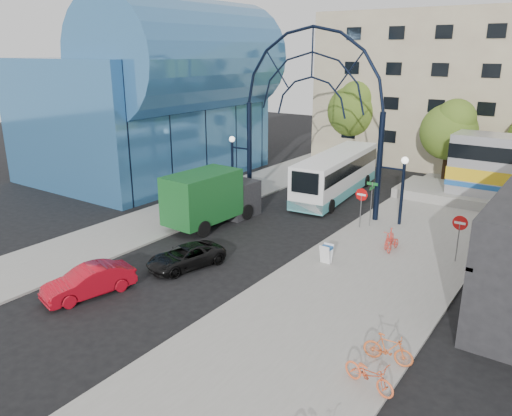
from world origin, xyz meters
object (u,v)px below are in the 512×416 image
Objects in this scene: tree_north_b at (355,108)px; bike_far_a at (369,374)px; gateway_arch at (311,82)px; street_name_sign at (372,195)px; black_suv at (186,257)px; tree_north_a at (450,129)px; red_sedan at (89,281)px; bike_far_b at (388,349)px; green_truck at (212,197)px; bike_near_a at (393,244)px; city_bus at (337,174)px; bike_near_b at (389,238)px; sandwich_board at (326,252)px; do_not_enter_sign at (459,227)px; stop_sign at (361,198)px.

tree_north_b is 35.81m from bike_far_a.
gateway_arch reaches higher than street_name_sign.
street_name_sign is at bearing 80.01° from black_suv.
tree_north_b is at bearing 158.20° from tree_north_a.
gateway_arch reaches higher than bike_far_a.
red_sedan reaches higher than bike_far_b.
green_truck reaches higher than bike_far_a.
bike_far_b reaches higher than black_suv.
bike_far_a is (11.33, -16.16, -7.93)m from gateway_arch.
black_suv reaches higher than bike_near_a.
black_suv is at bearing 86.00° from bike_far_a.
street_name_sign is at bearing -93.96° from tree_north_a.
tree_north_a reaches higher than city_bus.
city_bus is at bearing 127.28° from bike_near_b.
sandwich_board is 11.59m from red_sedan.
bike_near_b is at bearing -28.84° from gateway_arch.
gateway_arch is 8.38m from street_name_sign.
bike_near_a is (2.63, -3.07, -1.61)m from street_name_sign.
green_truck is at bearing 56.27° from bike_far_b.
street_name_sign reaches higher than do_not_enter_sign.
green_truck is 16.76m from bike_far_b.
tree_north_b is 13.09m from city_bus.
tree_north_b reaches higher than tree_north_a.
green_truck is at bearing -117.27° from tree_north_a.
bike_near_a is 12.21m from bike_far_a.
black_suv is (-0.33, -16.36, -1.12)m from city_bus.
stop_sign reaches higher than bike_near_b.
stop_sign is 7.58m from city_bus.
bike_near_a is at bearing 57.96° from sandwich_board.
gateway_arch reaches higher than city_bus.
green_truck is 4.04× the size of bike_near_b.
do_not_enter_sign is 6.36m from street_name_sign.
gateway_arch is at bearing 151.16° from bike_near_a.
green_truck reaches higher than do_not_enter_sign.
tree_north_a is at bearing 91.54° from black_suv.
red_sedan is 12.97m from bike_far_a.
stop_sign is 14.23m from tree_north_a.
bike_far_b is at bearing 5.40° from black_suv.
tree_north_b reaches higher than bike_near_b.
tree_north_b reaches higher than bike_near_a.
city_bus reaches higher than bike_far_b.
green_truck reaches higher than bike_far_b.
black_suv is 11.20m from bike_near_b.
bike_near_b is at bearing -53.69° from city_bus.
tree_north_b is 23.49m from bike_near_b.
do_not_enter_sign is 1.62× the size of bike_near_a.
gateway_arch is at bearing -98.32° from city_bus.
sandwich_board is 8.63m from bike_far_b.
red_sedan is 15.84m from bike_near_b.
green_truck is at bearing -88.52° from tree_north_b.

